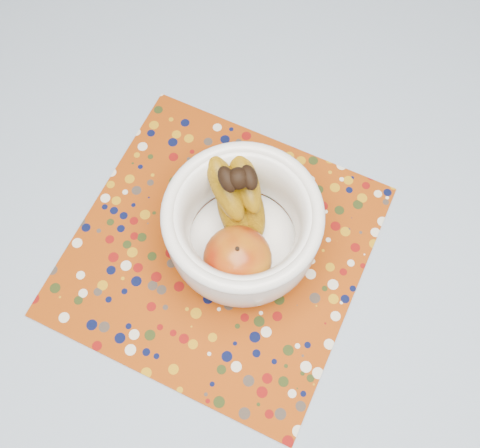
{
  "coord_description": "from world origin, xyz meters",
  "views": [
    {
      "loc": [
        -0.05,
        -0.1,
        1.45
      ],
      "look_at": [
        0.1,
        0.09,
        0.83
      ],
      "focal_mm": 42.0,
      "sensor_mm": 36.0,
      "label": 1
    }
  ],
  "objects": [
    {
      "name": "tablecloth",
      "position": [
        0.0,
        0.0,
        0.76
      ],
      "size": [
        1.32,
        1.32,
        0.01
      ],
      "primitive_type": "cube",
      "color": "#637EA6",
      "rests_on": "table"
    },
    {
      "name": "placemat",
      "position": [
        0.07,
        0.1,
        0.76
      ],
      "size": [
        0.48,
        0.48,
        0.0
      ],
      "primitive_type": "cube",
      "rotation": [
        0.0,
        0.0,
        0.48
      ],
      "color": "#883307",
      "rests_on": "tablecloth"
    },
    {
      "name": "fruit_bowl",
      "position": [
        0.1,
        0.09,
        0.83
      ],
      "size": [
        0.19,
        0.19,
        0.14
      ],
      "color": "white",
      "rests_on": "placemat"
    },
    {
      "name": "table",
      "position": [
        0.0,
        0.0,
        0.67
      ],
      "size": [
        1.2,
        1.2,
        0.75
      ],
      "color": "brown",
      "rests_on": "ground"
    }
  ]
}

